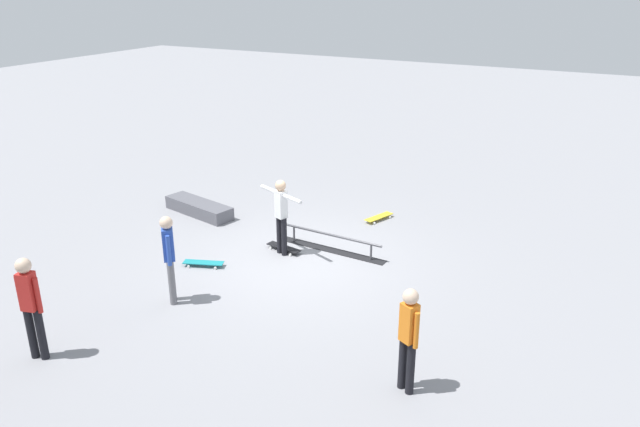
{
  "coord_description": "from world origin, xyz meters",
  "views": [
    {
      "loc": [
        -5.62,
        9.66,
        5.38
      ],
      "look_at": [
        -0.36,
        -0.28,
        1.0
      ],
      "focal_mm": 34.48,
      "sensor_mm": 36.0,
      "label": 1
    }
  ],
  "objects_px": {
    "bystander_blue_shirt": "(169,255)",
    "loose_skateboard_teal": "(203,263)",
    "skater_main": "(281,212)",
    "skateboard_main": "(284,248)",
    "skate_ledge": "(199,208)",
    "bystander_red_shirt": "(30,303)",
    "grind_rail": "(331,243)",
    "loose_skateboard_yellow": "(379,217)",
    "bystander_orange_shirt": "(408,335)"
  },
  "relations": [
    {
      "from": "skateboard_main",
      "to": "grind_rail",
      "type": "bearing_deg",
      "value": -141.09
    },
    {
      "from": "grind_rail",
      "to": "bystander_blue_shirt",
      "type": "height_order",
      "value": "bystander_blue_shirt"
    },
    {
      "from": "skateboard_main",
      "to": "loose_skateboard_teal",
      "type": "relative_size",
      "value": 1.0
    },
    {
      "from": "bystander_orange_shirt",
      "to": "loose_skateboard_yellow",
      "type": "bearing_deg",
      "value": 142.33
    },
    {
      "from": "skater_main",
      "to": "bystander_orange_shirt",
      "type": "distance_m",
      "value": 4.88
    },
    {
      "from": "grind_rail",
      "to": "bystander_red_shirt",
      "type": "relative_size",
      "value": 1.5
    },
    {
      "from": "skater_main",
      "to": "loose_skateboard_teal",
      "type": "height_order",
      "value": "skater_main"
    },
    {
      "from": "skate_ledge",
      "to": "loose_skateboard_teal",
      "type": "bearing_deg",
      "value": 129.84
    },
    {
      "from": "skater_main",
      "to": "loose_skateboard_yellow",
      "type": "height_order",
      "value": "skater_main"
    },
    {
      "from": "skate_ledge",
      "to": "bystander_blue_shirt",
      "type": "bearing_deg",
      "value": 122.25
    },
    {
      "from": "skater_main",
      "to": "loose_skateboard_yellow",
      "type": "relative_size",
      "value": 1.94
    },
    {
      "from": "skate_ledge",
      "to": "loose_skateboard_yellow",
      "type": "distance_m",
      "value": 4.31
    },
    {
      "from": "skateboard_main",
      "to": "bystander_red_shirt",
      "type": "distance_m",
      "value": 5.23
    },
    {
      "from": "skateboard_main",
      "to": "loose_skateboard_teal",
      "type": "height_order",
      "value": "same"
    },
    {
      "from": "bystander_blue_shirt",
      "to": "bystander_red_shirt",
      "type": "distance_m",
      "value": 2.35
    },
    {
      "from": "bystander_blue_shirt",
      "to": "skate_ledge",
      "type": "bearing_deg",
      "value": -9.43
    },
    {
      "from": "grind_rail",
      "to": "skate_ledge",
      "type": "height_order",
      "value": "grind_rail"
    },
    {
      "from": "skateboard_main",
      "to": "bystander_orange_shirt",
      "type": "height_order",
      "value": "bystander_orange_shirt"
    },
    {
      "from": "loose_skateboard_teal",
      "to": "loose_skateboard_yellow",
      "type": "relative_size",
      "value": 1.0
    },
    {
      "from": "grind_rail",
      "to": "bystander_blue_shirt",
      "type": "relative_size",
      "value": 1.54
    },
    {
      "from": "skate_ledge",
      "to": "skateboard_main",
      "type": "relative_size",
      "value": 2.32
    },
    {
      "from": "bystander_blue_shirt",
      "to": "bystander_orange_shirt",
      "type": "bearing_deg",
      "value": -137.08
    },
    {
      "from": "bystander_red_shirt",
      "to": "loose_skateboard_teal",
      "type": "distance_m",
      "value": 3.74
    },
    {
      "from": "skateboard_main",
      "to": "loose_skateboard_yellow",
      "type": "relative_size",
      "value": 1.0
    },
    {
      "from": "loose_skateboard_teal",
      "to": "grind_rail",
      "type": "bearing_deg",
      "value": -156.22
    },
    {
      "from": "skater_main",
      "to": "bystander_red_shirt",
      "type": "xyz_separation_m",
      "value": [
        1.31,
        4.87,
        0.0
      ]
    },
    {
      "from": "skate_ledge",
      "to": "bystander_blue_shirt",
      "type": "xyz_separation_m",
      "value": [
        -2.28,
        3.62,
        0.76
      ]
    },
    {
      "from": "loose_skateboard_yellow",
      "to": "bystander_orange_shirt",
      "type": "bearing_deg",
      "value": 45.73
    },
    {
      "from": "grind_rail",
      "to": "skater_main",
      "type": "bearing_deg",
      "value": 39.76
    },
    {
      "from": "skateboard_main",
      "to": "loose_skateboard_yellow",
      "type": "height_order",
      "value": "same"
    },
    {
      "from": "grind_rail",
      "to": "loose_skateboard_teal",
      "type": "xyz_separation_m",
      "value": [
        1.9,
        1.85,
        -0.09
      ]
    },
    {
      "from": "bystander_orange_shirt",
      "to": "loose_skateboard_yellow",
      "type": "height_order",
      "value": "bystander_orange_shirt"
    },
    {
      "from": "skater_main",
      "to": "skateboard_main",
      "type": "height_order",
      "value": "skater_main"
    },
    {
      "from": "skate_ledge",
      "to": "bystander_orange_shirt",
      "type": "xyz_separation_m",
      "value": [
        -6.77,
        4.04,
        0.74
      ]
    },
    {
      "from": "skater_main",
      "to": "bystander_blue_shirt",
      "type": "distance_m",
      "value": 2.69
    },
    {
      "from": "skater_main",
      "to": "bystander_blue_shirt",
      "type": "height_order",
      "value": "bystander_blue_shirt"
    },
    {
      "from": "skateboard_main",
      "to": "bystander_orange_shirt",
      "type": "xyz_separation_m",
      "value": [
        -3.87,
        3.17,
        0.82
      ]
    },
    {
      "from": "grind_rail",
      "to": "bystander_red_shirt",
      "type": "distance_m",
      "value": 5.94
    },
    {
      "from": "bystander_blue_shirt",
      "to": "loose_skateboard_teal",
      "type": "height_order",
      "value": "bystander_blue_shirt"
    },
    {
      "from": "skate_ledge",
      "to": "bystander_red_shirt",
      "type": "distance_m",
      "value": 6.15
    },
    {
      "from": "grind_rail",
      "to": "bystander_blue_shirt",
      "type": "bearing_deg",
      "value": 68.12
    },
    {
      "from": "bystander_orange_shirt",
      "to": "bystander_blue_shirt",
      "type": "xyz_separation_m",
      "value": [
        4.49,
        -0.42,
        0.02
      ]
    },
    {
      "from": "bystander_blue_shirt",
      "to": "skateboard_main",
      "type": "bearing_deg",
      "value": -54.35
    },
    {
      "from": "bystander_red_shirt",
      "to": "skateboard_main",
      "type": "bearing_deg",
      "value": 60.23
    },
    {
      "from": "grind_rail",
      "to": "skater_main",
      "type": "relative_size",
      "value": 1.55
    },
    {
      "from": "bystander_blue_shirt",
      "to": "loose_skateboard_teal",
      "type": "bearing_deg",
      "value": -25.0
    },
    {
      "from": "skate_ledge",
      "to": "bystander_orange_shirt",
      "type": "distance_m",
      "value": 7.92
    },
    {
      "from": "loose_skateboard_teal",
      "to": "loose_skateboard_yellow",
      "type": "bearing_deg",
      "value": -138.99
    },
    {
      "from": "skater_main",
      "to": "loose_skateboard_teal",
      "type": "distance_m",
      "value": 1.84
    },
    {
      "from": "bystander_red_shirt",
      "to": "loose_skateboard_teal",
      "type": "relative_size",
      "value": 2.01
    }
  ]
}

